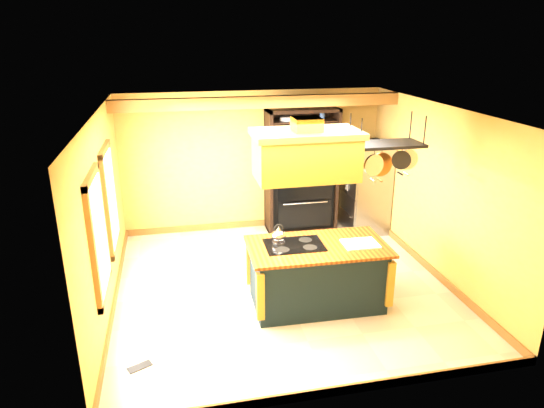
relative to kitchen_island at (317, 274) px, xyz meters
name	(u,v)px	position (x,y,z in m)	size (l,w,h in m)	color
floor	(282,285)	(-0.36, 0.61, -0.47)	(5.00, 5.00, 0.00)	beige
ceiling	(283,111)	(-0.36, 0.61, 2.23)	(5.00, 5.00, 0.00)	white
wall_back	(253,161)	(-0.36, 3.11, 0.88)	(5.00, 0.02, 2.70)	tan
wall_front	(340,286)	(-0.36, -1.89, 0.88)	(5.00, 0.02, 2.70)	tan
wall_left	(104,216)	(-2.86, 0.61, 0.88)	(0.02, 5.00, 2.70)	tan
wall_right	(438,192)	(2.14, 0.61, 0.88)	(0.02, 5.00, 2.70)	tan
ceiling_beam	(260,102)	(-0.36, 2.31, 2.12)	(5.00, 0.15, 0.20)	brown
window_near	(99,235)	(-2.83, -0.19, 0.93)	(0.06, 1.06, 1.56)	brown
window_far	(110,199)	(-2.83, 1.21, 0.93)	(0.06, 1.06, 1.56)	brown
kitchen_island	(317,274)	(0.00, 0.00, 0.00)	(1.96, 1.12, 1.11)	black
range_hood	(306,153)	(-0.20, 0.00, 1.77)	(1.39, 0.79, 0.80)	#A48129
pot_rack	(385,152)	(0.91, 0.01, 1.73)	(1.05, 0.49, 0.86)	black
refrigerator	(365,189)	(1.75, 2.51, 0.36)	(0.74, 0.87, 1.70)	gray
hutch	(300,184)	(0.53, 2.85, 0.45)	(1.35, 0.61, 2.39)	black
floor_register	(140,367)	(-2.44, -0.94, -0.46)	(0.28, 0.12, 0.01)	black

